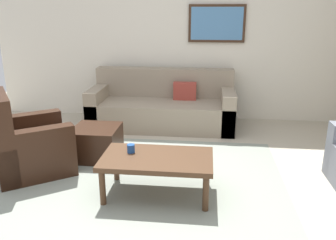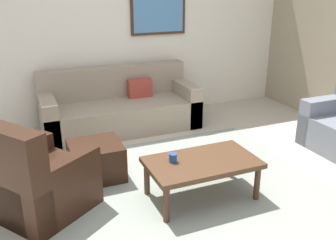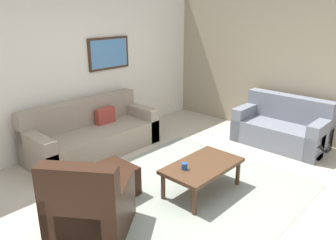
% 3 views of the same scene
% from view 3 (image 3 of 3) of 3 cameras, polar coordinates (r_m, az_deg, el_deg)
% --- Properties ---
extents(ground_plane, '(8.00, 8.00, 0.00)m').
position_cam_3_polar(ground_plane, '(4.63, 3.14, -12.19)').
color(ground_plane, '#B2A893').
extents(rear_partition, '(6.00, 0.12, 2.80)m').
position_cam_3_polar(rear_partition, '(6.04, -16.20, 8.71)').
color(rear_partition, silver).
rests_on(rear_partition, ground_plane).
extents(stone_feature_panel, '(0.12, 5.20, 2.80)m').
position_cam_3_polar(stone_feature_panel, '(6.65, 20.32, 9.16)').
color(stone_feature_panel, gray).
rests_on(stone_feature_panel, ground_plane).
extents(area_rug, '(2.97, 2.72, 0.01)m').
position_cam_3_polar(area_rug, '(4.62, 3.14, -12.15)').
color(area_rug, gray).
rests_on(area_rug, ground_plane).
extents(couch_main, '(2.24, 0.93, 0.88)m').
position_cam_3_polar(couch_main, '(5.87, -13.19, -2.54)').
color(couch_main, gray).
rests_on(couch_main, ground_plane).
extents(couch_loveseat, '(0.82, 1.57, 0.88)m').
position_cam_3_polar(couch_loveseat, '(6.36, 19.12, -1.38)').
color(couch_loveseat, slate).
rests_on(couch_loveseat, ground_plane).
extents(armchair_leather, '(1.12, 1.12, 0.95)m').
position_cam_3_polar(armchair_leather, '(3.79, -13.46, -14.98)').
color(armchair_leather, black).
rests_on(armchair_leather, ground_plane).
extents(ottoman, '(0.56, 0.56, 0.40)m').
position_cam_3_polar(ottoman, '(4.51, -9.71, -10.43)').
color(ottoman, black).
rests_on(ottoman, ground_plane).
extents(coffee_table, '(1.10, 0.64, 0.41)m').
position_cam_3_polar(coffee_table, '(4.48, 5.96, -8.16)').
color(coffee_table, '#472D1C').
rests_on(coffee_table, ground_plane).
extents(cup, '(0.08, 0.08, 0.09)m').
position_cam_3_polar(cup, '(4.28, 2.85, -7.98)').
color(cup, '#1E478C').
rests_on(cup, coffee_table).
extents(framed_artwork, '(0.90, 0.04, 0.59)m').
position_cam_3_polar(framed_artwork, '(6.36, -10.15, 11.26)').
color(framed_artwork, '#382316').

